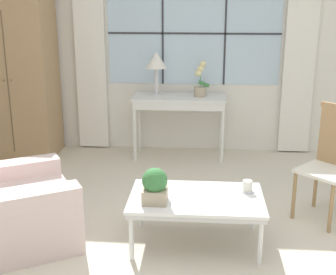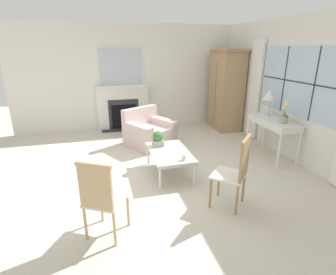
# 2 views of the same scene
# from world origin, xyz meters

# --- Properties ---
(ground_plane) EXTENTS (14.00, 14.00, 0.00)m
(ground_plane) POSITION_xyz_m (0.00, 0.00, 0.00)
(ground_plane) COLOR beige
(wall_back_windowed) EXTENTS (7.20, 0.14, 2.80)m
(wall_back_windowed) POSITION_xyz_m (0.00, 3.02, 1.39)
(wall_back_windowed) COLOR silver
(wall_back_windowed) RESTS_ON ground_plane
(armoire) EXTENTS (1.00, 0.69, 2.15)m
(armoire) POSITION_xyz_m (-2.26, 2.63, 1.08)
(armoire) COLOR tan
(armoire) RESTS_ON ground_plane
(console_table) EXTENTS (1.19, 0.52, 0.80)m
(console_table) POSITION_xyz_m (-0.17, 2.68, 0.71)
(console_table) COLOR white
(console_table) RESTS_ON ground_plane
(table_lamp) EXTENTS (0.27, 0.27, 0.56)m
(table_lamp) POSITION_xyz_m (-0.46, 2.72, 1.23)
(table_lamp) COLOR silver
(table_lamp) RESTS_ON console_table
(potted_orchid) EXTENTS (0.20, 0.16, 0.46)m
(potted_orchid) POSITION_xyz_m (0.10, 2.70, 0.98)
(potted_orchid) COLOR tan
(potted_orchid) RESTS_ON console_table
(armchair_upholstered) EXTENTS (1.26, 1.28, 0.86)m
(armchair_upholstered) POSITION_xyz_m (-1.45, 0.31, 0.29)
(armchair_upholstered) COLOR beige
(armchair_upholstered) RESTS_ON ground_plane
(side_chair_wooden) EXTENTS (0.62, 0.62, 1.08)m
(side_chair_wooden) POSITION_xyz_m (1.35, 1.02, 0.61)
(side_chair_wooden) COLOR white
(side_chair_wooden) RESTS_ON ground_plane
(coffee_table) EXTENTS (1.11, 0.69, 0.44)m
(coffee_table) POSITION_xyz_m (0.10, 0.39, 0.39)
(coffee_table) COLOR silver
(coffee_table) RESTS_ON ground_plane
(potted_plant_small) EXTENTS (0.21, 0.21, 0.29)m
(potted_plant_small) POSITION_xyz_m (-0.23, 0.25, 0.58)
(potted_plant_small) COLOR tan
(potted_plant_small) RESTS_ON coffee_table
(pillar_candle) EXTENTS (0.11, 0.11, 0.11)m
(pillar_candle) POSITION_xyz_m (0.53, 0.52, 0.48)
(pillar_candle) COLOR silver
(pillar_candle) RESTS_ON coffee_table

